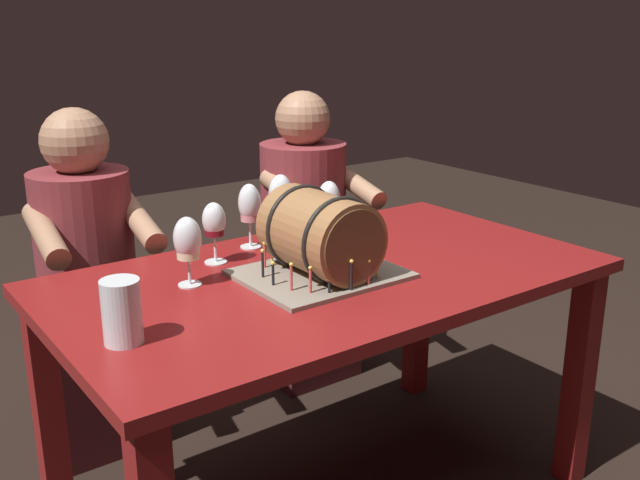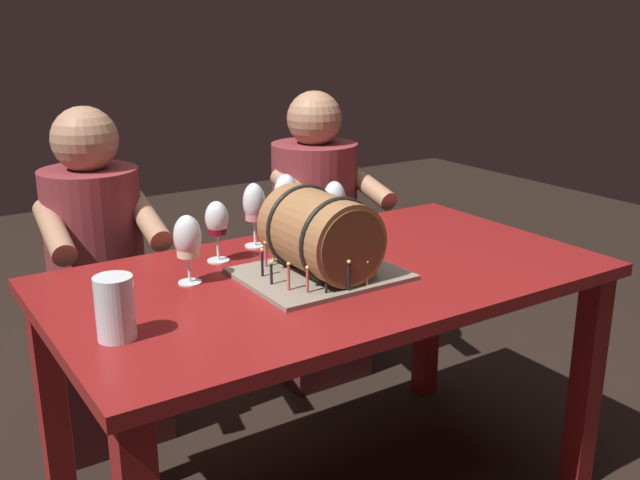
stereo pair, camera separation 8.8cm
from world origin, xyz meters
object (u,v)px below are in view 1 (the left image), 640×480
dining_table (329,307)px  wine_glass_amber (281,197)px  wine_glass_red (214,223)px  person_seated_left (91,301)px  beer_pint (122,315)px  wine_glass_rose (250,206)px  person_seated_right (304,251)px  barrel_cake (320,237)px  wine_glass_white (188,242)px  wine_glass_empty (329,201)px

dining_table → wine_glass_amber: bearing=81.1°
wine_glass_red → person_seated_left: size_ratio=0.15×
wine_glass_amber → beer_pint: wine_glass_amber is taller
wine_glass_rose → person_seated_right: bearing=40.9°
barrel_cake → wine_glass_red: bearing=123.2°
dining_table → person_seated_right: bearing=59.8°
wine_glass_white → beer_pint: (-0.26, -0.23, -0.05)m
wine_glass_white → wine_glass_rose: (0.29, 0.18, 0.01)m
wine_glass_white → wine_glass_rose: 0.34m
wine_glass_rose → wine_glass_amber: size_ratio=0.93×
barrel_cake → beer_pint: bearing=-171.3°
wine_glass_red → wine_glass_amber: wine_glass_amber is taller
wine_glass_red → person_seated_right: size_ratio=0.15×
wine_glass_amber → barrel_cake: bearing=-105.7°
wine_glass_empty → dining_table: bearing=-126.7°
wine_glass_red → person_seated_left: bearing=113.2°
person_seated_left → wine_glass_rose: bearing=-49.4°
wine_glass_red → wine_glass_amber: 0.27m
beer_pint → person_seated_left: (0.20, 0.83, -0.29)m
dining_table → wine_glass_amber: wine_glass_amber is taller
wine_glass_white → wine_glass_empty: bearing=12.3°
wine_glass_red → wine_glass_empty: 0.39m
barrel_cake → wine_glass_rose: 0.33m
barrel_cake → wine_glass_white: bearing=155.6°
wine_glass_rose → wine_glass_amber: wine_glass_amber is taller
person_seated_right → wine_glass_amber: bearing=-131.9°
wine_glass_red → wine_glass_amber: bearing=14.3°
wine_glass_white → dining_table: bearing=-18.9°
wine_glass_empty → wine_glass_rose: 0.25m
dining_table → wine_glass_white: (-0.35, 0.12, 0.22)m
barrel_cake → beer_pint: 0.58m
wine_glass_empty → person_seated_right: bearing=63.4°
dining_table → wine_glass_red: wine_glass_red is taller
dining_table → person_seated_right: (0.42, 0.72, -0.11)m
beer_pint → wine_glass_rose: bearing=36.6°
wine_glass_amber → beer_pint: bearing=-148.1°
barrel_cake → wine_glass_amber: (0.09, 0.33, 0.03)m
wine_glass_rose → wine_glass_amber: (0.11, 0.00, 0.01)m
person_seated_left → wine_glass_red: bearing=-66.8°
barrel_cake → person_seated_left: (-0.38, 0.74, -0.33)m
barrel_cake → person_seated_right: size_ratio=0.36×
wine_glass_empty → wine_glass_rose: bearing=163.9°
wine_glass_white → person_seated_right: person_seated_right is taller
beer_pint → person_seated_right: 1.36m
barrel_cake → wine_glass_amber: barrel_cake is taller
wine_glass_rose → wine_glass_amber: bearing=1.1°
wine_glass_rose → person_seated_left: bearing=130.6°
beer_pint → wine_glass_white: bearing=40.7°
wine_glass_red → wine_glass_white: wine_glass_white is taller
barrel_cake → wine_glass_empty: size_ratio=2.22×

